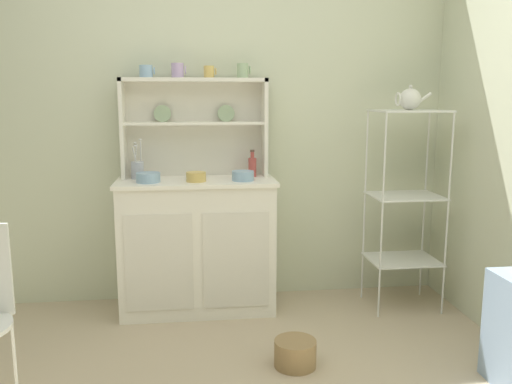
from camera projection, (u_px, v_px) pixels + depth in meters
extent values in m
cube|color=beige|center=(207.00, 115.00, 3.54)|extent=(3.84, 0.05, 2.50)
cube|color=white|center=(197.00, 245.00, 3.43)|extent=(0.97, 0.42, 0.86)
cube|color=silver|center=(159.00, 263.00, 3.20)|extent=(0.41, 0.01, 0.60)
cube|color=silver|center=(236.00, 260.00, 3.25)|extent=(0.41, 0.01, 0.60)
cube|color=white|center=(196.00, 181.00, 3.36)|extent=(1.00, 0.45, 0.02)
cube|color=silver|center=(195.00, 127.00, 3.49)|extent=(0.93, 0.02, 0.63)
cube|color=white|center=(123.00, 129.00, 3.36)|extent=(0.02, 0.18, 0.63)
cube|color=white|center=(265.00, 128.00, 3.47)|extent=(0.02, 0.18, 0.63)
cube|color=white|center=(195.00, 123.00, 3.41)|extent=(0.89, 0.16, 0.02)
cube|color=white|center=(194.00, 80.00, 3.36)|extent=(0.93, 0.18, 0.02)
cylinder|color=#9EB78E|center=(162.00, 114.00, 3.41)|extent=(0.11, 0.03, 0.11)
cylinder|color=#9EB78E|center=(226.00, 113.00, 3.46)|extent=(0.11, 0.03, 0.11)
cylinder|color=silver|center=(382.00, 217.00, 3.25)|extent=(0.01, 0.01, 1.29)
cylinder|color=silver|center=(448.00, 216.00, 3.30)|extent=(0.01, 0.01, 1.29)
cylinder|color=silver|center=(365.00, 206.00, 3.58)|extent=(0.01, 0.01, 1.29)
cylinder|color=silver|center=(424.00, 205.00, 3.63)|extent=(0.01, 0.01, 1.29)
cube|color=silver|center=(410.00, 111.00, 3.33)|extent=(0.44, 0.35, 0.01)
cube|color=silver|center=(405.00, 196.00, 3.42)|extent=(0.44, 0.35, 0.01)
cube|color=silver|center=(402.00, 259.00, 3.50)|extent=(0.44, 0.35, 0.01)
cylinder|color=white|center=(15.00, 363.00, 2.33)|extent=(0.01, 0.01, 0.45)
cylinder|color=#93754C|center=(295.00, 353.00, 2.74)|extent=(0.22, 0.22, 0.14)
cylinder|color=#8EB2D1|center=(146.00, 71.00, 3.32)|extent=(0.08, 0.08, 0.08)
torus|color=#8EB2D1|center=(154.00, 71.00, 3.32)|extent=(0.01, 0.05, 0.05)
cylinder|color=#B79ECC|center=(178.00, 70.00, 3.34)|extent=(0.08, 0.08, 0.09)
torus|color=#B79ECC|center=(185.00, 70.00, 3.34)|extent=(0.01, 0.05, 0.05)
cylinder|color=#DBB760|center=(209.00, 72.00, 3.36)|extent=(0.07, 0.07, 0.08)
torus|color=#DBB760|center=(216.00, 71.00, 3.37)|extent=(0.01, 0.04, 0.04)
cylinder|color=#9EB78E|center=(243.00, 71.00, 3.39)|extent=(0.07, 0.07, 0.09)
torus|color=#9EB78E|center=(250.00, 70.00, 3.39)|extent=(0.01, 0.05, 0.05)
cylinder|color=#8EB2D1|center=(148.00, 178.00, 3.24)|extent=(0.15, 0.15, 0.06)
cylinder|color=#DBB760|center=(196.00, 177.00, 3.27)|extent=(0.12, 0.12, 0.06)
cylinder|color=#8EB2D1|center=(243.00, 176.00, 3.31)|extent=(0.14, 0.14, 0.06)
cylinder|color=#B74C47|center=(252.00, 167.00, 3.47)|extent=(0.05, 0.05, 0.12)
cylinder|color=#B74C47|center=(252.00, 155.00, 3.45)|extent=(0.02, 0.02, 0.04)
cylinder|color=#4C382D|center=(252.00, 151.00, 3.45)|extent=(0.03, 0.03, 0.01)
cylinder|color=#B2B7C6|center=(137.00, 170.00, 3.37)|extent=(0.08, 0.08, 0.11)
cylinder|color=silver|center=(135.00, 160.00, 3.34)|extent=(0.04, 0.02, 0.16)
ellipsoid|color=silver|center=(135.00, 146.00, 3.32)|extent=(0.02, 0.01, 0.01)
cylinder|color=silver|center=(141.00, 156.00, 3.37)|extent=(0.01, 0.03, 0.20)
ellipsoid|color=silver|center=(140.00, 140.00, 3.35)|extent=(0.02, 0.01, 0.01)
cylinder|color=silver|center=(135.00, 158.00, 3.38)|extent=(0.03, 0.02, 0.18)
ellipsoid|color=silver|center=(135.00, 143.00, 3.36)|extent=(0.02, 0.01, 0.01)
sphere|color=white|center=(410.00, 99.00, 3.31)|extent=(0.13, 0.13, 0.13)
sphere|color=silver|center=(411.00, 87.00, 3.30)|extent=(0.02, 0.02, 0.02)
cylinder|color=white|center=(425.00, 98.00, 3.32)|extent=(0.09, 0.02, 0.07)
torus|color=white|center=(398.00, 99.00, 3.30)|extent=(0.01, 0.09, 0.09)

